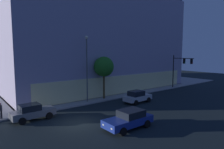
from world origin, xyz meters
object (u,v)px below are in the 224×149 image
pedestrian_waiting (0,109)px  car_grey (32,112)px  modern_building (81,38)px  car_silver (137,97)px  street_lamp_sidewalk (87,61)px  sidewalk_tree (104,67)px  car_blue (129,119)px  traffic_light_far_corner (181,65)px

pedestrian_waiting → car_grey: 3.21m
modern_building → car_silver: 21.85m
street_lamp_sidewalk → car_grey: size_ratio=2.09×
modern_building → sidewalk_tree: (-4.97, -15.28, -5.25)m
car_silver → car_blue: bearing=-140.5°
street_lamp_sidewalk → sidewalk_tree: 3.04m
street_lamp_sidewalk → car_grey: (-7.97, -2.48, -4.81)m
modern_building → car_grey: modern_building is taller
pedestrian_waiting → car_blue: pedestrian_waiting is taller
pedestrian_waiting → car_silver: 16.24m
sidewalk_tree → car_blue: sidewalk_tree is taller
modern_building → pedestrian_waiting: bearing=-139.0°
car_silver → car_grey: bearing=172.4°
traffic_light_far_corner → street_lamp_sidewalk: 19.01m
sidewalk_tree → car_blue: (-4.76, -10.28, -3.93)m
pedestrian_waiting → car_silver: pedestrian_waiting is taller
car_grey → car_blue: size_ratio=0.90×
traffic_light_far_corner → pedestrian_waiting: (-29.36, 1.58, -3.33)m
traffic_light_far_corner → pedestrian_waiting: 29.59m
pedestrian_waiting → modern_building: bearing=41.0°
traffic_light_far_corner → car_blue: traffic_light_far_corner is taller
car_blue → traffic_light_far_corner: bearing=21.1°
sidewalk_tree → pedestrian_waiting: bearing=-177.1°
street_lamp_sidewalk → car_blue: size_ratio=1.89×
pedestrian_waiting → car_blue: (8.66, -9.59, -0.27)m
traffic_light_far_corner → sidewalk_tree: bearing=171.9°
street_lamp_sidewalk → car_silver: size_ratio=2.17×
modern_building → car_blue: bearing=-110.8°
car_grey → car_silver: car_silver is taller
modern_building → car_blue: (-9.73, -25.56, -9.18)m
sidewalk_tree → pedestrian_waiting: 13.93m
car_blue → modern_building: bearing=69.2°
car_grey → modern_building: bearing=48.5°
car_silver → traffic_light_far_corner: bearing=8.8°
pedestrian_waiting → car_grey: size_ratio=0.38×
traffic_light_far_corner → car_silver: size_ratio=1.51×
car_grey → car_silver: size_ratio=1.04×
sidewalk_tree → traffic_light_far_corner: bearing=-8.1°
traffic_light_far_corner → modern_building: bearing=122.0°
sidewalk_tree → car_silver: sidewalk_tree is taller
street_lamp_sidewalk → car_grey: street_lamp_sidewalk is taller
modern_building → sidewalk_tree: bearing=-108.0°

